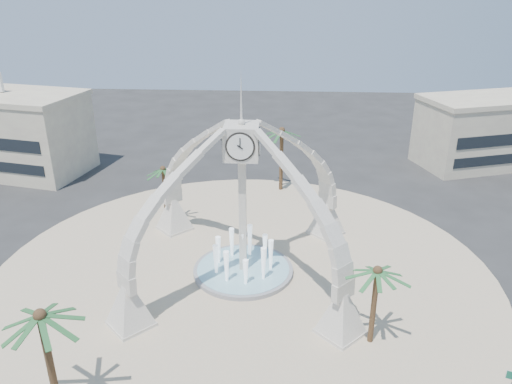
# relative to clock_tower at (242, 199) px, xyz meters

# --- Properties ---
(ground) EXTENTS (140.00, 140.00, 0.00)m
(ground) POSITION_rel_clock_tower_xyz_m (0.00, 0.00, -6.49)
(ground) COLOR #282828
(ground) RESTS_ON ground
(plaza) EXTENTS (40.00, 40.00, 0.06)m
(plaza) POSITION_rel_clock_tower_xyz_m (0.00, 0.00, -6.46)
(plaza) COLOR tan
(plaza) RESTS_ON ground
(clock_tower) EXTENTS (17.94, 17.94, 16.30)m
(clock_tower) POSITION_rel_clock_tower_xyz_m (0.00, 0.00, 0.00)
(clock_tower) COLOR silver
(clock_tower) RESTS_ON ground
(fountain) EXTENTS (8.00, 8.00, 3.62)m
(fountain) POSITION_rel_clock_tower_xyz_m (0.00, 0.00, -6.20)
(fountain) COLOR #9C9B9E
(fountain) RESTS_ON ground
(building_ne) EXTENTS (21.87, 14.17, 8.60)m
(building_ne) POSITION_rel_clock_tower_xyz_m (30.00, 28.00, -2.18)
(building_ne) COLOR beige
(building_ne) RESTS_ON ground
(palm_east) EXTENTS (4.86, 4.86, 6.13)m
(palm_east) POSITION_rel_clock_tower_xyz_m (8.95, -7.73, -1.16)
(palm_east) COLOR brown
(palm_east) RESTS_ON ground
(palm_west) EXTENTS (4.01, 4.01, 6.32)m
(palm_west) POSITION_rel_clock_tower_xyz_m (-8.06, 8.11, -0.88)
(palm_west) COLOR brown
(palm_west) RESTS_ON ground
(palm_north) EXTENTS (5.23, 5.23, 7.69)m
(palm_north) POSITION_rel_clock_tower_xyz_m (2.74, 17.28, 0.28)
(palm_north) COLOR brown
(palm_north) RESTS_ON ground
(palm_south) EXTENTS (5.42, 5.42, 7.17)m
(palm_south) POSITION_rel_clock_tower_xyz_m (-8.91, -14.48, -0.21)
(palm_south) COLOR brown
(palm_south) RESTS_ON ground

